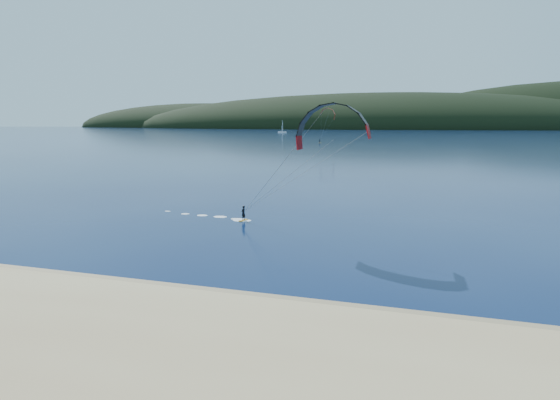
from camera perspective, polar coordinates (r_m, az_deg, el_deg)
name	(u,v)px	position (r m, az deg, el deg)	size (l,w,h in m)	color
ground	(152,328)	(24.39, -15.75, -15.15)	(1800.00, 1800.00, 0.00)	#08163C
wet_sand	(194,294)	(27.95, -10.76, -11.55)	(220.00, 2.50, 0.10)	#998159
headland	(409,128)	(763.99, 15.83, 8.64)	(1200.00, 310.00, 140.00)	black
kitesurfer_near	(325,145)	(38.43, 5.63, 6.85)	(24.20, 8.74, 13.75)	orange
kitesurfer_far	(327,116)	(220.03, 5.97, 10.38)	(9.18, 6.02, 15.85)	orange
sailboat	(282,132)	(438.36, 0.29, 8.55)	(8.51, 5.36, 11.91)	white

